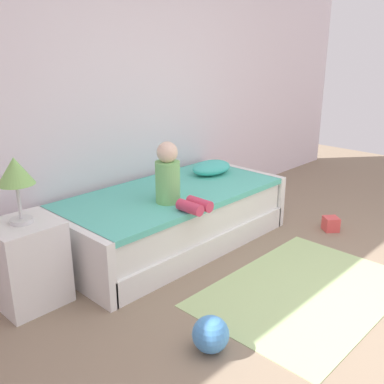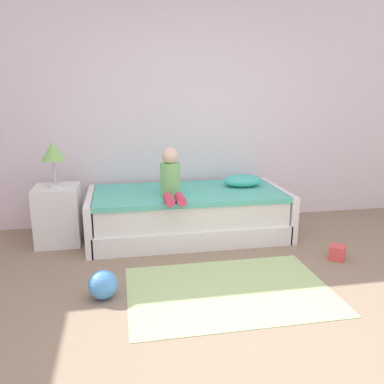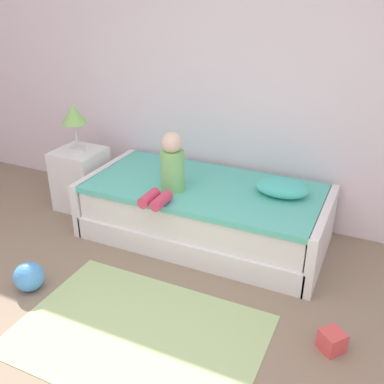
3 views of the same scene
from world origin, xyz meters
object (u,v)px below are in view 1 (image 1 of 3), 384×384
Objects in this scene: nightstand at (27,263)px; table_lamp at (15,174)px; bed at (172,218)px; pillow at (211,168)px; toy_ball at (211,334)px; child_figure at (172,179)px; toy_block at (331,224)px.

table_lamp reaches higher than nightstand.
nightstand is at bearing 0.00° from table_lamp.
bed is 3.52× the size of nightstand.
pillow is (1.99, 0.07, 0.26)m from nightstand.
toy_ball is at bearing -69.30° from table_lamp.
toy_block is at bearing -24.67° from child_figure.
bed is 1.52m from table_lamp.
nightstand is 1.33× the size of table_lamp.
toy_ball is 2.16m from toy_block.
nightstand is at bearing 167.31° from child_figure.
child_figure reaches higher than nightstand.
nightstand is at bearing -177.94° from pillow.
toy_ball is (0.48, -1.27, -0.83)m from table_lamp.
table_lamp reaches higher than child_figure.
child_figure is 2.29× the size of toy_ball.
table_lamp is 2.91m from toy_block.
child_figure is 0.92m from pillow.
table_lamp is at bearing 167.31° from child_figure.
table_lamp is 1.59m from toy_ball.
toy_block is (2.61, -0.93, -0.23)m from nightstand.
nightstand is 1.37m from toy_ball.
table_lamp is at bearing 160.35° from toy_block.
pillow is 3.25× the size of toy_block.
bed is at bearing -1.20° from nightstand.
toy_ball is at bearing -171.12° from toy_block.
table_lamp is 2.02× the size of toy_ball.
nightstand is 2.70× the size of toy_ball.
nightstand is 1.18× the size of child_figure.
toy_ball is (-0.87, -1.24, -0.13)m from bed.
bed is 4.14× the size of child_figure.
bed is at bearing 47.44° from child_figure.
table_lamp is 2.03m from pillow.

